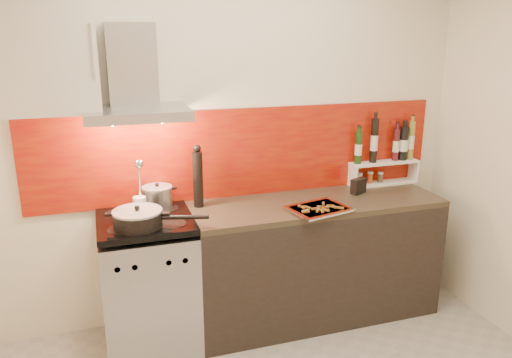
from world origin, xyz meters
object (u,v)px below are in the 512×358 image
object	(u,v)px
counter	(314,259)
stock_pot	(158,197)
range_stove	(149,284)
saute_pan	(139,218)
baking_tray	(319,209)
pepper_mill	(198,177)

from	to	relation	value
counter	stock_pot	bearing A→B (deg)	170.89
range_stove	saute_pan	size ratio (longest dim) A/B	1.59
counter	saute_pan	xyz separation A→B (m)	(-1.25, -0.13, 0.51)
counter	baking_tray	distance (m)	0.51
counter	pepper_mill	size ratio (longest dim) A/B	4.14
pepper_mill	saute_pan	bearing A→B (deg)	-146.94
saute_pan	baking_tray	bearing A→B (deg)	-2.97
range_stove	saute_pan	xyz separation A→B (m)	(-0.05, -0.13, 0.52)
range_stove	pepper_mill	bearing A→B (deg)	21.23
counter	stock_pot	world-z (taller)	stock_pot
saute_pan	pepper_mill	size ratio (longest dim) A/B	1.32
stock_pot	saute_pan	bearing A→B (deg)	-116.30
saute_pan	pepper_mill	bearing A→B (deg)	33.06
range_stove	counter	size ratio (longest dim) A/B	0.51
counter	baking_tray	xyz separation A→B (m)	(-0.07, -0.19, 0.47)
stock_pot	range_stove	bearing A→B (deg)	-120.82
pepper_mill	baking_tray	world-z (taller)	pepper_mill
range_stove	stock_pot	bearing A→B (deg)	59.18
range_stove	pepper_mill	xyz separation A→B (m)	(0.38, 0.15, 0.67)
stock_pot	baking_tray	size ratio (longest dim) A/B	0.45
counter	pepper_mill	world-z (taller)	pepper_mill
counter	pepper_mill	xyz separation A→B (m)	(-0.82, 0.14, 0.66)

